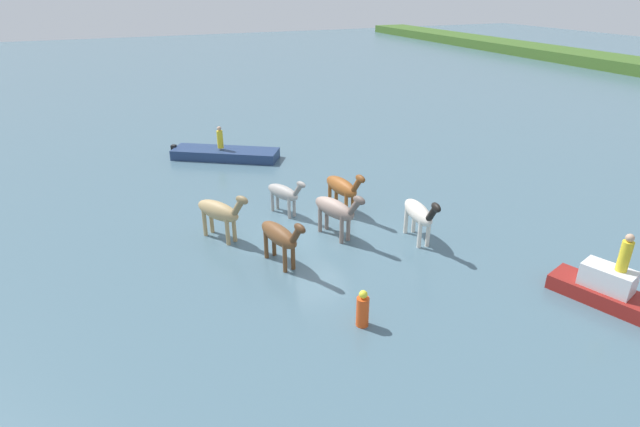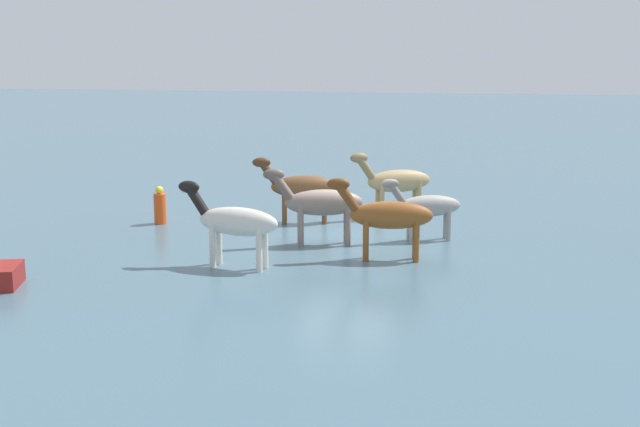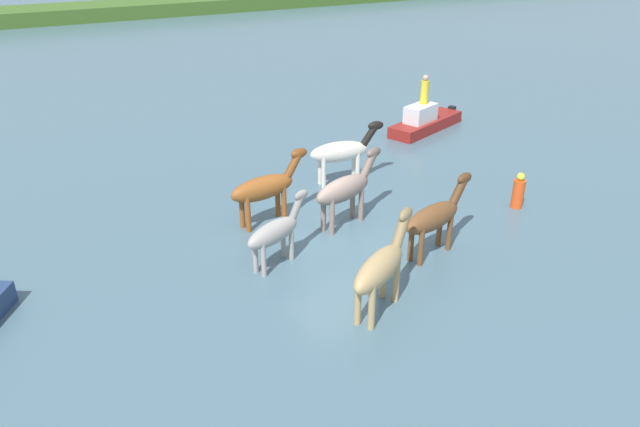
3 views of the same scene
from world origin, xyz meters
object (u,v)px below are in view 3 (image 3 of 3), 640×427
object	(u,v)px
horse_dun_straggler	(342,152)
buoy_channel_marker	(518,192)
boat_skiff_near	(425,123)
person_boatman_standing	(425,90)
horse_rear_stallion	(275,232)
horse_dark_mare	(265,187)
horse_gray_outer	(345,189)
horse_pinto_flank	(435,217)
horse_chestnut_trailing	(381,267)

from	to	relation	value
horse_dun_straggler	buoy_channel_marker	world-z (taller)	horse_dun_straggler
boat_skiff_near	buoy_channel_marker	size ratio (longest dim) A/B	3.69
buoy_channel_marker	boat_skiff_near	bearing A→B (deg)	73.23
person_boatman_standing	boat_skiff_near	bearing A→B (deg)	-1.62
horse_rear_stallion	horse_dun_straggler	bearing A→B (deg)	19.44
horse_dark_mare	horse_dun_straggler	world-z (taller)	horse_dark_mare
horse_gray_outer	boat_skiff_near	world-z (taller)	horse_gray_outer
horse_dun_straggler	horse_dark_mare	bearing A→B (deg)	-148.42
horse_dark_mare	horse_dun_straggler	distance (m)	3.73
horse_pinto_flank	horse_rear_stallion	size ratio (longest dim) A/B	1.18
horse_gray_outer	person_boatman_standing	xyz separation A→B (m)	(7.31, 5.77, 0.59)
horse_gray_outer	horse_chestnut_trailing	distance (m)	4.29
boat_skiff_near	person_boatman_standing	size ratio (longest dim) A/B	3.54
horse_chestnut_trailing	person_boatman_standing	world-z (taller)	person_boatman_standing
horse_dark_mare	buoy_channel_marker	world-z (taller)	horse_dark_mare
buoy_channel_marker	horse_pinto_flank	bearing A→B (deg)	-166.60
person_boatman_standing	buoy_channel_marker	bearing A→B (deg)	-105.68
horse_rear_stallion	horse_chestnut_trailing	distance (m)	3.16
horse_pinto_flank	horse_rear_stallion	world-z (taller)	horse_pinto_flank
horse_rear_stallion	horse_gray_outer	xyz separation A→B (m)	(2.71, 1.08, 0.18)
horse_rear_stallion	horse_dun_straggler	world-z (taller)	horse_dun_straggler
person_boatman_standing	buoy_channel_marker	xyz separation A→B (m)	(-2.07, -7.37, -1.21)
horse_dark_mare	horse_chestnut_trailing	world-z (taller)	horse_chestnut_trailing
horse_gray_outer	horse_dun_straggler	world-z (taller)	horse_gray_outer
person_boatman_standing	horse_rear_stallion	bearing A→B (deg)	-145.65
horse_dun_straggler	boat_skiff_near	distance (m)	6.77
person_boatman_standing	horse_gray_outer	bearing A→B (deg)	-141.72
horse_gray_outer	horse_chestnut_trailing	bearing A→B (deg)	-127.23
horse_dark_mare	boat_skiff_near	xyz separation A→B (m)	(9.40, 4.55, -0.82)
horse_rear_stallion	horse_dark_mare	distance (m)	2.42
horse_gray_outer	boat_skiff_near	size ratio (longest dim) A/B	0.63
horse_dun_straggler	boat_skiff_near	xyz separation A→B (m)	(5.96, 3.10, -0.81)
horse_chestnut_trailing	horse_dark_mare	bearing A→B (deg)	64.99
horse_dark_mare	person_boatman_standing	size ratio (longest dim) A/B	2.21
boat_skiff_near	horse_dark_mare	bearing A→B (deg)	6.79
horse_pinto_flank	horse_dun_straggler	bearing A→B (deg)	72.64
horse_rear_stallion	buoy_channel_marker	size ratio (longest dim) A/B	1.91
horse_dun_straggler	boat_skiff_near	bearing A→B (deg)	36.00
horse_chestnut_trailing	boat_skiff_near	size ratio (longest dim) A/B	0.59
horse_pinto_flank	buoy_channel_marker	bearing A→B (deg)	-0.01
horse_dun_straggler	person_boatman_standing	size ratio (longest dim) A/B	2.20
horse_dark_mare	boat_skiff_near	size ratio (longest dim) A/B	0.63
horse_chestnut_trailing	boat_skiff_near	xyz separation A→B (m)	(8.98, 9.77, -0.83)
horse_rear_stallion	horse_gray_outer	bearing A→B (deg)	-0.57
horse_dun_straggler	buoy_channel_marker	size ratio (longest dim) A/B	2.30
horse_rear_stallion	horse_pinto_flank	bearing A→B (deg)	-43.63
horse_pinto_flank	person_boatman_standing	size ratio (longest dim) A/B	2.16
horse_pinto_flank	horse_dark_mare	world-z (taller)	horse_dark_mare
horse_gray_outer	boat_skiff_near	bearing A→B (deg)	21.32
horse_pinto_flank	buoy_channel_marker	size ratio (longest dim) A/B	2.25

